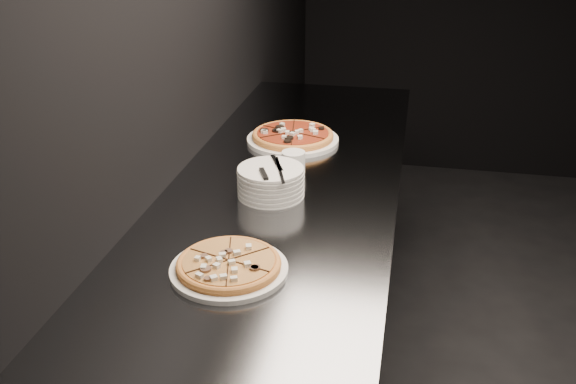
% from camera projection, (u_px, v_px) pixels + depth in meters
% --- Properties ---
extents(wall_left, '(0.02, 5.00, 2.80)m').
position_uv_depth(wall_left, '(164.00, 33.00, 1.95)').
color(wall_left, black).
rests_on(wall_left, floor).
extents(counter, '(0.74, 2.44, 0.92)m').
position_uv_depth(counter, '(284.00, 304.00, 2.28)').
color(counter, slate).
rests_on(counter, floor).
extents(pizza_mushroom, '(0.33, 0.33, 0.03)m').
position_uv_depth(pizza_mushroom, '(229.00, 265.00, 1.61)').
color(pizza_mushroom, white).
rests_on(pizza_mushroom, counter).
extents(pizza_tomato, '(0.40, 0.40, 0.04)m').
position_uv_depth(pizza_tomato, '(293.00, 137.00, 2.44)').
color(pizza_tomato, white).
rests_on(pizza_tomato, counter).
extents(plate_stack, '(0.21, 0.21, 0.09)m').
position_uv_depth(plate_stack, '(271.00, 182.00, 2.00)').
color(plate_stack, white).
rests_on(plate_stack, counter).
extents(cutlery, '(0.08, 0.22, 0.01)m').
position_uv_depth(cutlery, '(272.00, 169.00, 1.97)').
color(cutlery, silver).
rests_on(cutlery, plate_stack).
extents(ramekin, '(0.08, 0.08, 0.07)m').
position_uv_depth(ramekin, '(293.00, 161.00, 2.18)').
color(ramekin, silver).
rests_on(ramekin, counter).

